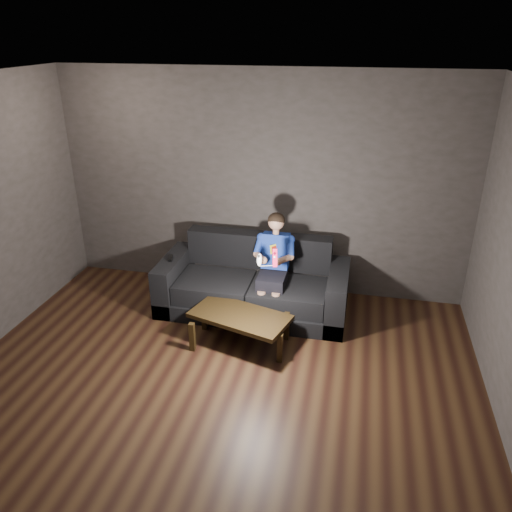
# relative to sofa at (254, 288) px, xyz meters

# --- Properties ---
(floor) EXTENTS (5.00, 5.00, 0.00)m
(floor) POSITION_rel_sofa_xyz_m (-0.05, -1.87, -0.28)
(floor) COLOR black
(floor) RESTS_ON ground
(back_wall) EXTENTS (5.00, 0.04, 2.70)m
(back_wall) POSITION_rel_sofa_xyz_m (-0.05, 0.63, 1.07)
(back_wall) COLOR #36312E
(back_wall) RESTS_ON ground
(ceiling) EXTENTS (5.00, 5.00, 0.02)m
(ceiling) POSITION_rel_sofa_xyz_m (-0.05, -1.87, 2.42)
(ceiling) COLOR silver
(ceiling) RESTS_ON back_wall
(sofa) EXTENTS (2.18, 0.94, 0.84)m
(sofa) POSITION_rel_sofa_xyz_m (0.00, 0.00, 0.00)
(sofa) COLOR black
(sofa) RESTS_ON floor
(child) EXTENTS (0.46, 0.56, 1.12)m
(child) POSITION_rel_sofa_xyz_m (0.25, -0.06, 0.44)
(child) COLOR black
(child) RESTS_ON sofa
(wii_remote_red) EXTENTS (0.07, 0.08, 0.20)m
(wii_remote_red) POSITION_rel_sofa_xyz_m (0.33, -0.49, 0.66)
(wii_remote_red) COLOR #CF1B45
(wii_remote_red) RESTS_ON child
(nunchuk_white) EXTENTS (0.06, 0.09, 0.14)m
(nunchuk_white) POSITION_rel_sofa_xyz_m (0.17, -0.49, 0.61)
(nunchuk_white) COLOR white
(nunchuk_white) RESTS_ON child
(wii_remote_black) EXTENTS (0.08, 0.17, 0.03)m
(wii_remote_black) POSITION_rel_sofa_xyz_m (-0.98, -0.08, 0.33)
(wii_remote_black) COLOR black
(wii_remote_black) RESTS_ON sofa
(coffee_table) EXTENTS (1.12, 0.77, 0.37)m
(coffee_table) POSITION_rel_sofa_xyz_m (0.02, -0.76, 0.05)
(coffee_table) COLOR black
(coffee_table) RESTS_ON floor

